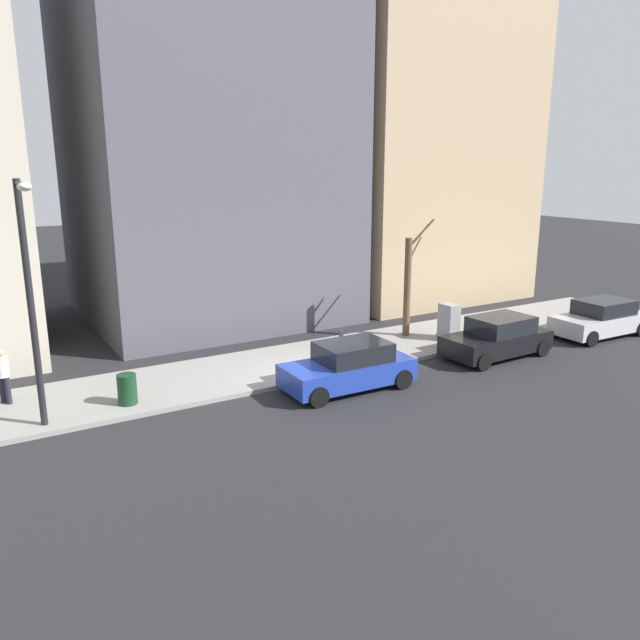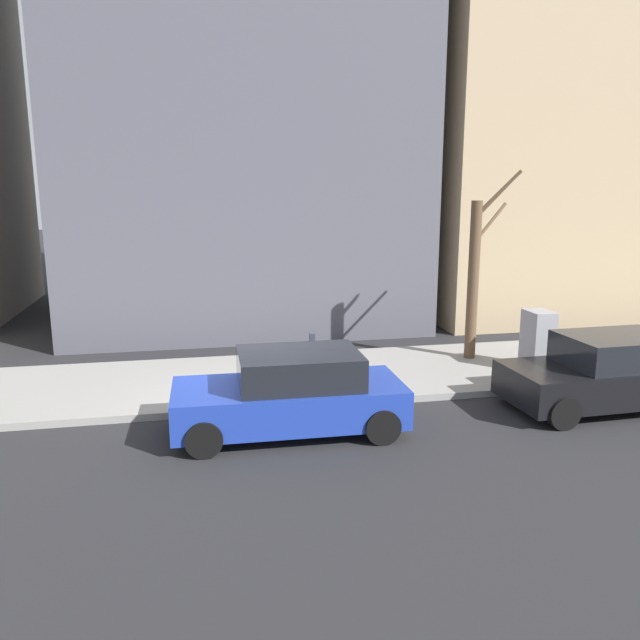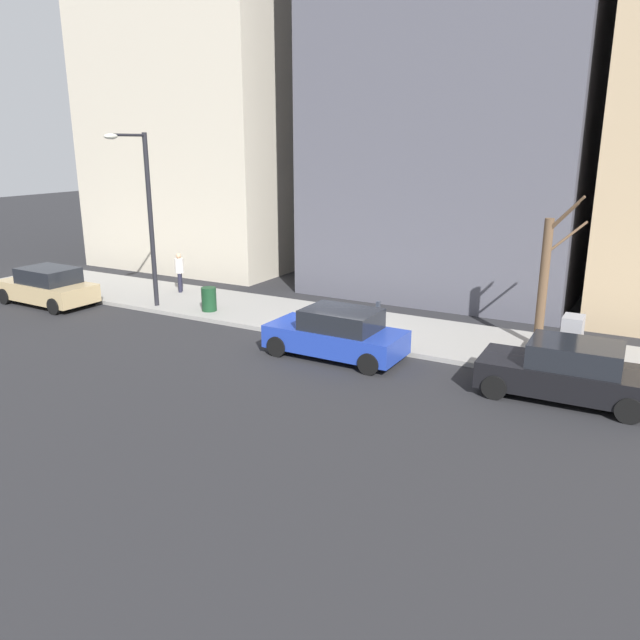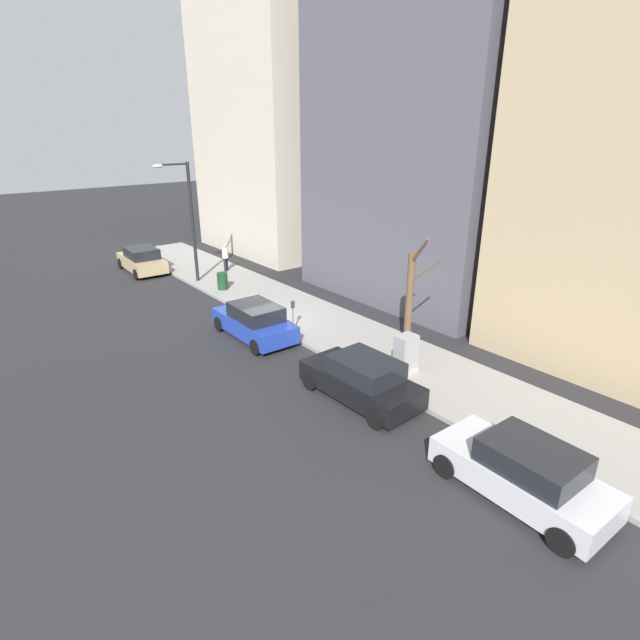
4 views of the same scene
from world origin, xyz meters
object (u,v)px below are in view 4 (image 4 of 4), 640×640
(parked_car_silver, at_px, (524,472))
(bare_tree, at_px, (410,301))
(parked_car_tan, at_px, (142,260))
(streetlamp, at_px, (187,213))
(utility_box, at_px, (406,354))
(pedestrian_near_meter, at_px, (225,256))
(office_tower_right, at_px, (295,130))
(trash_bin, at_px, (223,281))
(parking_meter, at_px, (293,313))
(parked_car_black, at_px, (362,380))
(parked_car_blue, at_px, (255,321))
(office_block_center, at_px, (457,58))

(parked_car_silver, relative_size, bare_tree, 0.90)
(parked_car_tan, distance_m, bare_tree, 18.75)
(parked_car_tan, height_order, streetlamp, streetlamp)
(parked_car_tan, distance_m, utility_box, 19.55)
(pedestrian_near_meter, distance_m, office_tower_right, 11.22)
(streetlamp, bearing_deg, bare_tree, -80.64)
(parked_car_silver, xyz_separation_m, trash_bin, (2.11, 18.86, -0.14))
(parking_meter, bearing_deg, office_tower_right, 53.32)
(parked_car_black, bearing_deg, trash_bin, 79.88)
(parked_car_tan, relative_size, bare_tree, 0.90)
(parked_car_black, relative_size, office_tower_right, 0.26)
(parked_car_silver, relative_size, parked_car_blue, 1.00)
(bare_tree, bearing_deg, parked_car_black, -160.07)
(office_block_center, bearing_deg, pedestrian_near_meter, 130.66)
(parked_car_silver, distance_m, office_block_center, 20.41)
(streetlamp, relative_size, office_block_center, 0.28)
(utility_box, bearing_deg, parked_car_black, -174.17)
(parking_meter, xyz_separation_m, pedestrian_near_meter, (2.33, 10.20, 0.11))
(parked_car_blue, xyz_separation_m, office_block_center, (12.02, 0.00, 10.70))
(parked_car_silver, distance_m, utility_box, 6.55)
(parked_car_black, bearing_deg, parked_car_silver, -93.07)
(trash_bin, bearing_deg, streetlamp, 104.88)
(parked_car_tan, xyz_separation_m, office_tower_right, (11.81, 0.10, 7.35))
(parked_car_blue, xyz_separation_m, streetlamp, (1.34, 8.79, 3.28))
(pedestrian_near_meter, bearing_deg, office_block_center, -84.24)
(parked_car_black, relative_size, streetlamp, 0.65)
(parked_car_tan, height_order, parking_meter, parked_car_tan)
(office_tower_right, bearing_deg, parking_meter, -126.68)
(parked_car_tan, relative_size, streetlamp, 0.66)
(trash_bin, xyz_separation_m, pedestrian_near_meter, (1.88, 3.06, 0.49))
(bare_tree, bearing_deg, pedestrian_near_meter, 89.30)
(parked_car_silver, distance_m, bare_tree, 8.24)
(utility_box, bearing_deg, pedestrian_near_meter, 84.67)
(parked_car_silver, xyz_separation_m, parked_car_blue, (0.15, 12.39, 0.00))
(parked_car_black, bearing_deg, office_tower_right, 57.52)
(pedestrian_near_meter, bearing_deg, parked_car_blue, -146.84)
(trash_bin, height_order, pedestrian_near_meter, pedestrian_near_meter)
(parked_car_blue, bearing_deg, parked_car_silver, -89.70)
(parked_car_silver, distance_m, parked_car_blue, 12.39)
(parked_car_blue, bearing_deg, parked_car_tan, 90.96)
(utility_box, height_order, office_block_center, office_block_center)
(parked_car_silver, height_order, parked_car_blue, same)
(parking_meter, distance_m, office_block_center, 14.85)
(bare_tree, bearing_deg, office_block_center, 32.14)
(parked_car_tan, bearing_deg, parked_car_silver, -88.36)
(parked_car_tan, bearing_deg, office_block_center, -45.40)
(streetlamp, distance_m, office_tower_right, 12.07)
(parked_car_silver, relative_size, pedestrian_near_meter, 2.56)
(parked_car_blue, bearing_deg, office_block_center, 1.02)
(utility_box, bearing_deg, office_tower_right, 64.13)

